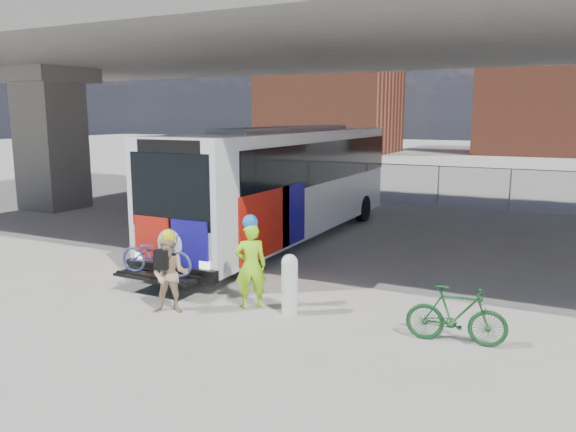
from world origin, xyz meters
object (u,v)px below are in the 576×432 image
Objects in this scene: cyclist_tan at (170,274)px; cyclist_hivis at (251,263)px; bollard at (290,282)px; bus at (287,176)px; bike_parked at (456,315)px.

cyclist_hivis is at bearing 12.41° from cyclist_tan.
bus is at bearing 117.17° from bollard.
cyclist_hivis is 1.14× the size of bike_parked.
cyclist_hivis reaches higher than cyclist_tan.
bus is 6.83m from cyclist_hivis.
bollard is at bearing 143.69° from cyclist_hivis.
bus reaches higher than cyclist_hivis.
cyclist_tan is (-2.26, -1.02, 0.15)m from bollard.
bus reaches higher than bike_parked.
bus reaches higher than bollard.
cyclist_tan reaches higher than bike_parked.
bus is at bearing 38.53° from bike_parked.
bus is 7.31× the size of cyclist_tan.
bollard is at bearing -62.83° from bus.
bollard is 0.72× the size of bike_parked.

